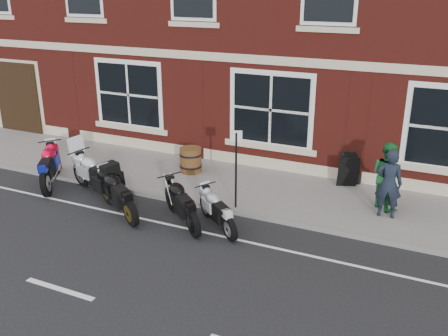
% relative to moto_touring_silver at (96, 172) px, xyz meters
% --- Properties ---
extents(ground, '(80.00, 80.00, 0.00)m').
position_rel_moto_touring_silver_xyz_m(ground, '(2.27, -1.03, -0.62)').
color(ground, black).
rests_on(ground, ground).
extents(sidewalk, '(30.00, 3.00, 0.12)m').
position_rel_moto_touring_silver_xyz_m(sidewalk, '(2.27, 1.97, -0.56)').
color(sidewalk, slate).
rests_on(sidewalk, ground).
extents(kerb, '(30.00, 0.16, 0.12)m').
position_rel_moto_touring_silver_xyz_m(kerb, '(2.27, 0.39, -0.56)').
color(kerb, slate).
rests_on(kerb, ground).
extents(moto_touring_silver, '(2.19, 1.00, 1.51)m').
position_rel_moto_touring_silver_xyz_m(moto_touring_silver, '(0.00, 0.00, 0.00)').
color(moto_touring_silver, black).
rests_on(moto_touring_silver, ground).
extents(moto_sport_red, '(1.37, 2.02, 1.04)m').
position_rel_moto_touring_silver_xyz_m(moto_sport_red, '(-1.55, -0.00, -0.02)').
color(moto_sport_red, black).
rests_on(moto_sport_red, ground).
extents(moto_sport_black, '(1.95, 1.31, 1.00)m').
position_rel_moto_touring_silver_xyz_m(moto_sport_black, '(1.32, -0.78, -0.04)').
color(moto_sport_black, black).
rests_on(moto_sport_black, ground).
extents(moto_sport_silver, '(1.52, 1.32, 0.85)m').
position_rel_moto_touring_silver_xyz_m(moto_sport_silver, '(3.92, -0.44, -0.13)').
color(moto_sport_silver, black).
rests_on(moto_sport_silver, ground).
extents(moto_naked_black, '(1.72, 1.50, 0.97)m').
position_rel_moto_touring_silver_xyz_m(moto_naked_black, '(3.02, -0.56, -0.06)').
color(moto_naked_black, black).
rests_on(moto_naked_black, ground).
extents(pedestrian_left, '(0.66, 0.47, 1.71)m').
position_rel_moto_touring_silver_xyz_m(pedestrian_left, '(7.46, 1.58, 0.36)').
color(pedestrian_left, black).
rests_on(pedestrian_left, sidewalk).
extents(pedestrian_right, '(1.06, 1.03, 1.72)m').
position_rel_moto_touring_silver_xyz_m(pedestrian_right, '(7.34, 2.10, 0.36)').
color(pedestrian_right, '#1C652E').
rests_on(pedestrian_right, sidewalk).
extents(a_board_sign, '(0.64, 0.54, 0.91)m').
position_rel_moto_touring_silver_xyz_m(a_board_sign, '(6.23, 3.17, -0.04)').
color(a_board_sign, black).
rests_on(a_board_sign, sidewalk).
extents(barrel_planter, '(0.67, 0.67, 0.75)m').
position_rel_moto_touring_silver_xyz_m(barrel_planter, '(1.71, 2.28, -0.12)').
color(barrel_planter, '#4F2E15').
rests_on(barrel_planter, sidewalk).
extents(parking_sign, '(0.27, 0.12, 2.02)m').
position_rel_moto_touring_silver_xyz_m(parking_sign, '(3.94, 0.52, 0.67)').
color(parking_sign, black).
rests_on(parking_sign, sidewalk).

